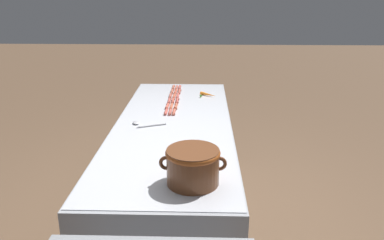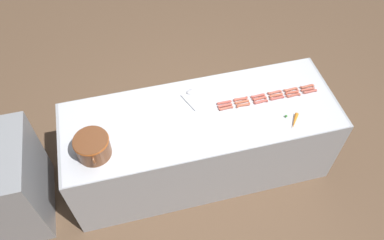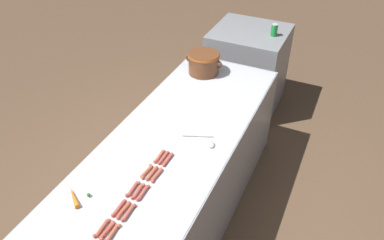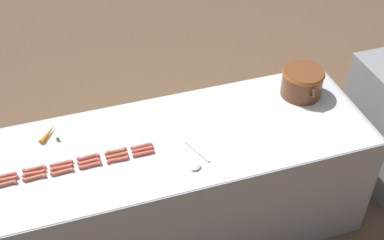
{
  "view_description": "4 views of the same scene",
  "coord_description": "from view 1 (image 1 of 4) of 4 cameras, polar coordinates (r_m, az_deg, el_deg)",
  "views": [
    {
      "loc": [
        -0.22,
        2.71,
        1.82
      ],
      "look_at": [
        -0.14,
        0.02,
        0.88
      ],
      "focal_mm": 35.79,
      "sensor_mm": 36.0,
      "label": 1
    },
    {
      "loc": [
        -1.98,
        0.58,
        3.44
      ],
      "look_at": [
        -0.05,
        0.09,
        0.87
      ],
      "focal_mm": 35.74,
      "sensor_mm": 36.0,
      "label": 2
    },
    {
      "loc": [
        0.98,
        -1.79,
        2.55
      ],
      "look_at": [
        0.03,
        0.25,
        0.84
      ],
      "focal_mm": 34.94,
      "sensor_mm": 36.0,
      "label": 3
    },
    {
      "loc": [
        2.22,
        -0.62,
        2.99
      ],
      "look_at": [
        -0.02,
        0.1,
        0.95
      ],
      "focal_mm": 47.68,
      "sensor_mm": 36.0,
      "label": 4
    }
  ],
  "objects": [
    {
      "name": "hot_dog_11",
      "position": [
        3.1,
        -3.27,
        1.2
      ],
      "size": [
        0.03,
        0.14,
        0.02
      ],
      "color": "#B15246",
      "rests_on": "griddle_counter"
    },
    {
      "name": "hot_dog_14",
      "position": [
        3.56,
        -3.24,
        3.61
      ],
      "size": [
        0.03,
        0.14,
        0.02
      ],
      "color": "#B25746",
      "rests_on": "griddle_counter"
    },
    {
      "name": "hot_dog_0",
      "position": [
        3.86,
        -1.84,
        4.88
      ],
      "size": [
        0.03,
        0.14,
        0.02
      ],
      "color": "#B35346",
      "rests_on": "griddle_counter"
    },
    {
      "name": "serving_spoon",
      "position": [
        2.87,
        -7.57,
        -0.54
      ],
      "size": [
        0.26,
        0.14,
        0.02
      ],
      "color": "#B7B7BC",
      "rests_on": "griddle_counter"
    },
    {
      "name": "bean_pot",
      "position": [
        1.98,
        0.12,
        -6.64
      ],
      "size": [
        0.35,
        0.28,
        0.19
      ],
      "color": "brown",
      "rests_on": "griddle_counter"
    },
    {
      "name": "hot_dog_8",
      "position": [
        3.56,
        -2.66,
        3.6
      ],
      "size": [
        0.03,
        0.14,
        0.02
      ],
      "color": "#BB583E",
      "rests_on": "griddle_counter"
    },
    {
      "name": "carrot",
      "position": [
        3.59,
        2.37,
        3.81
      ],
      "size": [
        0.16,
        0.13,
        0.03
      ],
      "color": "orange",
      "rests_on": "griddle_counter"
    },
    {
      "name": "hot_dog_2",
      "position": [
        3.56,
        -2.15,
        3.59
      ],
      "size": [
        0.03,
        0.14,
        0.02
      ],
      "color": "#B64F45",
      "rests_on": "griddle_counter"
    },
    {
      "name": "griddle_counter",
      "position": [
        3.06,
        -2.69,
        -7.93
      ],
      "size": [
        0.87,
        2.45,
        0.85
      ],
      "color": "#9EA0A5",
      "rests_on": "ground_plane"
    },
    {
      "name": "hot_dog_17",
      "position": [
        3.11,
        -3.9,
        1.23
      ],
      "size": [
        0.02,
        0.14,
        0.02
      ],
      "color": "#BE4F43",
      "rests_on": "griddle_counter"
    },
    {
      "name": "hot_dog_16",
      "position": [
        3.26,
        -3.71,
        2.07
      ],
      "size": [
        0.03,
        0.14,
        0.02
      ],
      "color": "#BE5542",
      "rests_on": "griddle_counter"
    },
    {
      "name": "ground_plane",
      "position": [
        3.27,
        -2.57,
        -14.55
      ],
      "size": [
        20.0,
        20.0,
        0.0
      ],
      "primitive_type": "plane",
      "color": "brown"
    },
    {
      "name": "hot_dog_10",
      "position": [
        3.25,
        -3.09,
        2.06
      ],
      "size": [
        0.02,
        0.14,
        0.02
      ],
      "color": "#B4593D",
      "rests_on": "griddle_counter"
    },
    {
      "name": "hot_dog_5",
      "position": [
        3.1,
        -2.71,
        1.19
      ],
      "size": [
        0.03,
        0.14,
        0.02
      ],
      "color": "#B75744",
      "rests_on": "griddle_counter"
    },
    {
      "name": "hot_dog_3",
      "position": [
        3.41,
        -2.22,
        2.88
      ],
      "size": [
        0.03,
        0.14,
        0.02
      ],
      "color": "#B34F44",
      "rests_on": "griddle_counter"
    },
    {
      "name": "hot_dog_9",
      "position": [
        3.41,
        -2.87,
        2.89
      ],
      "size": [
        0.03,
        0.14,
        0.02
      ],
      "color": "#B5503F",
      "rests_on": "griddle_counter"
    },
    {
      "name": "hot_dog_4",
      "position": [
        3.25,
        -2.43,
        2.06
      ],
      "size": [
        0.03,
        0.14,
        0.02
      ],
      "color": "#B1563D",
      "rests_on": "griddle_counter"
    },
    {
      "name": "hot_dog_13",
      "position": [
        3.71,
        -2.99,
        4.26
      ],
      "size": [
        0.03,
        0.14,
        0.02
      ],
      "color": "#B65C45",
      "rests_on": "griddle_counter"
    },
    {
      "name": "hot_dog_15",
      "position": [
        3.41,
        -3.42,
        2.88
      ],
      "size": [
        0.03,
        0.14,
        0.02
      ],
      "color": "#B35247",
      "rests_on": "griddle_counter"
    },
    {
      "name": "hot_dog_12",
      "position": [
        3.87,
        -2.8,
        4.88
      ],
      "size": [
        0.03,
        0.14,
        0.02
      ],
      "color": "#B45A43",
      "rests_on": "griddle_counter"
    },
    {
      "name": "hot_dog_7",
      "position": [
        3.71,
        -2.45,
        4.25
      ],
      "size": [
        0.03,
        0.14,
        0.02
      ],
      "color": "#BA523D",
      "rests_on": "griddle_counter"
    },
    {
      "name": "hot_dog_6",
      "position": [
        3.86,
        -2.3,
        4.85
      ],
      "size": [
        0.03,
        0.14,
        0.02
      ],
      "color": "#B25745",
      "rests_on": "griddle_counter"
    },
    {
      "name": "hot_dog_1",
      "position": [
        3.7,
        -1.92,
        4.24
      ],
      "size": [
        0.03,
        0.14,
        0.02
      ],
      "color": "#B25140",
      "rests_on": "griddle_counter"
    }
  ]
}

